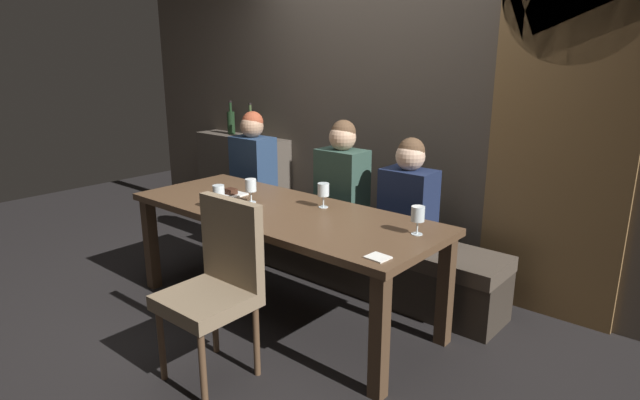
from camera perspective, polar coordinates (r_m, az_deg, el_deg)
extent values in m
plane|color=black|center=(3.72, -4.05, -11.98)|extent=(9.00, 9.00, 0.00)
cube|color=brown|center=(4.26, 7.41, 12.51)|extent=(6.00, 0.12, 3.00)
cube|color=olive|center=(3.68, 24.39, 3.71)|extent=(0.90, 0.05, 2.10)
cube|color=#494138|center=(5.29, -8.26, 1.83)|extent=(1.10, 0.28, 0.95)
cube|color=#493422|center=(4.14, -17.89, -4.56)|extent=(0.08, 0.08, 0.69)
cube|color=#493422|center=(2.74, 6.46, -14.57)|extent=(0.08, 0.08, 0.69)
cube|color=#493422|center=(4.52, -10.38, -2.36)|extent=(0.08, 0.08, 0.69)
cube|color=#493422|center=(3.28, 13.46, -9.58)|extent=(0.08, 0.08, 0.69)
cube|color=brown|center=(3.45, -4.27, -1.35)|extent=(2.20, 0.84, 0.04)
cube|color=#312A23|center=(4.13, 2.77, -6.41)|extent=(2.50, 0.40, 0.35)
cube|color=#473D33|center=(4.05, 2.81, -3.45)|extent=(2.50, 0.44, 0.10)
cylinder|color=brown|center=(3.05, -16.84, -14.80)|extent=(0.04, 0.04, 0.42)
cylinder|color=brown|center=(2.79, -12.61, -17.55)|extent=(0.04, 0.04, 0.42)
cylinder|color=brown|center=(3.23, -11.38, -12.63)|extent=(0.04, 0.04, 0.42)
cylinder|color=brown|center=(2.99, -6.92, -14.93)|extent=(0.04, 0.04, 0.42)
cube|color=#7F6B51|center=(2.89, -12.22, -10.63)|extent=(0.44, 0.44, 0.08)
cube|color=#7F6B51|center=(2.89, -9.58, -4.46)|extent=(0.44, 0.06, 0.48)
cube|color=navy|center=(4.62, -7.26, 3.25)|extent=(0.36, 0.24, 0.58)
sphere|color=tan|center=(4.56, -7.42, 7.96)|extent=(0.20, 0.20, 0.20)
sphere|color=brown|center=(4.56, -7.34, 8.41)|extent=(0.18, 0.18, 0.18)
cube|color=#2D473D|center=(3.94, 2.40, 1.25)|extent=(0.36, 0.24, 0.59)
sphere|color=tan|center=(3.86, 2.46, 6.83)|extent=(0.20, 0.20, 0.20)
sphere|color=brown|center=(3.86, 2.56, 7.36)|extent=(0.18, 0.18, 0.18)
cube|color=#192342|center=(3.69, 9.54, -0.61)|extent=(0.36, 0.24, 0.51)
sphere|color=#DBB293|center=(3.61, 9.79, 4.70)|extent=(0.20, 0.20, 0.20)
sphere|color=brown|center=(3.61, 9.90, 5.27)|extent=(0.18, 0.18, 0.18)
cylinder|color=black|center=(5.33, -9.64, 8.28)|extent=(0.08, 0.08, 0.22)
cylinder|color=black|center=(5.31, -9.72, 9.93)|extent=(0.03, 0.03, 0.09)
cylinder|color=black|center=(5.31, -9.75, 10.50)|extent=(0.03, 0.03, 0.02)
cylinder|color=#384728|center=(5.07, -7.54, 7.99)|extent=(0.08, 0.08, 0.22)
cylinder|color=#384728|center=(5.05, -7.61, 9.73)|extent=(0.03, 0.03, 0.09)
cylinder|color=black|center=(5.04, -7.63, 10.33)|extent=(0.03, 0.03, 0.02)
cylinder|color=silver|center=(3.62, -7.47, -0.22)|extent=(0.06, 0.06, 0.00)
cylinder|color=silver|center=(3.61, -7.49, 0.38)|extent=(0.01, 0.01, 0.07)
cylinder|color=silver|center=(3.59, -7.54, 1.61)|extent=(0.08, 0.08, 0.08)
cylinder|color=silver|center=(3.47, 0.37, -0.77)|extent=(0.06, 0.06, 0.00)
cylinder|color=silver|center=(3.46, 0.37, -0.14)|extent=(0.01, 0.01, 0.07)
cylinder|color=silver|center=(3.44, 0.37, 1.14)|extent=(0.08, 0.08, 0.08)
cylinder|color=maroon|center=(3.45, 0.37, 0.76)|extent=(0.07, 0.07, 0.03)
cylinder|color=silver|center=(3.01, 10.48, -3.66)|extent=(0.06, 0.06, 0.00)
cylinder|color=silver|center=(3.00, 10.52, -2.94)|extent=(0.01, 0.01, 0.07)
cylinder|color=silver|center=(2.97, 10.60, -1.48)|extent=(0.08, 0.08, 0.08)
cylinder|color=maroon|center=(2.98, 10.57, -1.99)|extent=(0.07, 0.07, 0.02)
cylinder|color=silver|center=(3.48, -10.86, -1.00)|extent=(0.06, 0.06, 0.00)
cylinder|color=silver|center=(3.47, -10.89, -0.37)|extent=(0.01, 0.01, 0.07)
cylinder|color=silver|center=(3.45, -10.96, 0.90)|extent=(0.08, 0.08, 0.08)
cube|color=white|center=(3.82, -9.76, 0.60)|extent=(0.19, 0.19, 0.01)
cube|color=#381E14|center=(3.81, -9.68, 0.94)|extent=(0.08, 0.06, 0.04)
cube|color=silver|center=(3.93, -11.01, 0.93)|extent=(0.08, 0.16, 0.01)
cube|color=silver|center=(2.64, 6.31, -6.22)|extent=(0.12, 0.11, 0.01)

